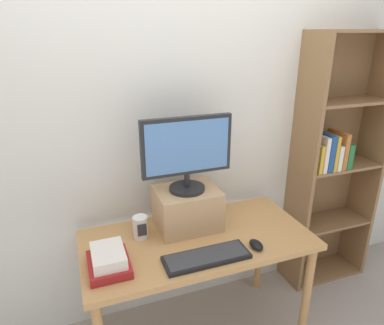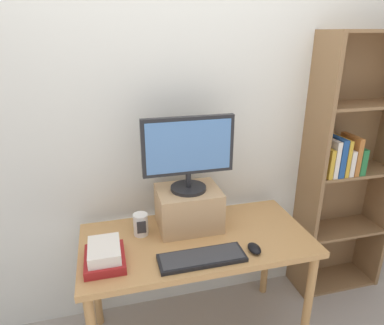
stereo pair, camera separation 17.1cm
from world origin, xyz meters
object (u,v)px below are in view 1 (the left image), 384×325
object	(u,v)px
keyboard	(207,257)
computer_mouse	(256,245)
riser_box	(187,208)
desk	(197,250)
bookshelf_unit	(332,163)
computer_monitor	(187,151)
desk_speaker	(141,227)
book_stack	(109,260)

from	to	relation	value
keyboard	computer_mouse	xyz separation A→B (m)	(0.29, 0.00, 0.01)
riser_box	computer_mouse	distance (m)	0.46
desk	keyboard	world-z (taller)	keyboard
desk	bookshelf_unit	bearing A→B (deg)	12.94
desk	computer_mouse	xyz separation A→B (m)	(0.27, -0.21, 0.11)
computer_monitor	computer_mouse	distance (m)	0.64
computer_monitor	desk_speaker	distance (m)	0.51
riser_box	book_stack	bearing A→B (deg)	-154.00
computer_monitor	computer_mouse	bearing A→B (deg)	-50.90
book_stack	desk_speaker	world-z (taller)	desk_speaker
book_stack	desk_speaker	bearing A→B (deg)	46.48
bookshelf_unit	riser_box	distance (m)	1.19
bookshelf_unit	book_stack	distance (m)	1.73
desk	desk_speaker	world-z (taller)	desk_speaker
riser_box	desk_speaker	world-z (taller)	riser_box
riser_box	computer_mouse	world-z (taller)	riser_box
keyboard	desk_speaker	bearing A→B (deg)	130.60
desk	riser_box	xyz separation A→B (m)	(-0.01, 0.14, 0.21)
bookshelf_unit	desk_speaker	distance (m)	1.49
bookshelf_unit	riser_box	size ratio (longest dim) A/B	5.10
bookshelf_unit	keyboard	bearing A→B (deg)	-158.38
computer_mouse	computer_monitor	bearing A→B (deg)	129.10
computer_mouse	bookshelf_unit	bearing A→B (deg)	27.71
bookshelf_unit	desk_speaker	bearing A→B (deg)	-174.10
bookshelf_unit	keyboard	world-z (taller)	bookshelf_unit
bookshelf_unit	computer_monitor	distance (m)	1.22
computer_monitor	keyboard	world-z (taller)	computer_monitor
bookshelf_unit	computer_monitor	bearing A→B (deg)	-173.71
bookshelf_unit	keyboard	distance (m)	1.30
computer_monitor	book_stack	bearing A→B (deg)	-154.14
riser_box	computer_mouse	xyz separation A→B (m)	(0.28, -0.34, -0.10)
desk_speaker	book_stack	bearing A→B (deg)	-133.52
desk	keyboard	xyz separation A→B (m)	(-0.03, -0.21, 0.10)
computer_monitor	keyboard	xyz separation A→B (m)	(-0.02, -0.34, -0.47)
bookshelf_unit	book_stack	xyz separation A→B (m)	(-1.68, -0.37, -0.16)
book_stack	desk_speaker	xyz separation A→B (m)	(0.21, 0.22, 0.02)
computer_mouse	desk_speaker	xyz separation A→B (m)	(-0.57, 0.32, 0.05)
riser_box	keyboard	size ratio (longest dim) A/B	0.81
computer_mouse	book_stack	size ratio (longest dim) A/B	0.42
bookshelf_unit	riser_box	world-z (taller)	bookshelf_unit
bookshelf_unit	book_stack	world-z (taller)	bookshelf_unit
computer_monitor	bookshelf_unit	bearing A→B (deg)	6.29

